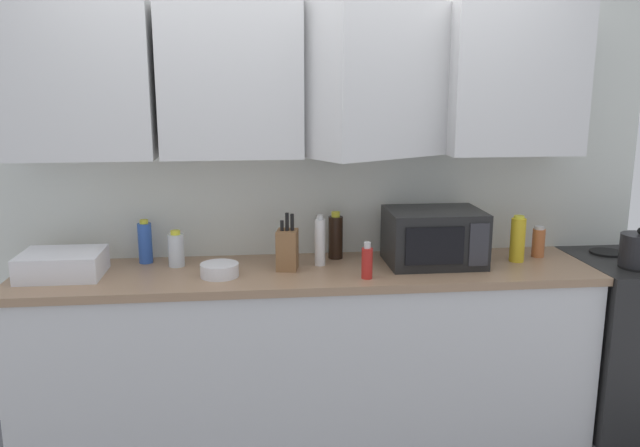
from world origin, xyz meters
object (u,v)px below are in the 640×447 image
Objects in this scene: bottle_red_sauce at (367,262)px; bottle_yellow_mustard at (518,239)px; bottle_clear_tall at (176,250)px; bowl_ceramic_small at (220,270)px; bottle_blue_cleaner at (145,242)px; bottle_spice_jar at (538,242)px; microwave at (434,237)px; bottle_white_jar at (320,242)px; knife_block at (287,249)px; kettle at (639,250)px; dish_rack at (62,264)px; bottle_soy_dark at (336,237)px.

bottle_yellow_mustard is (0.83, 0.21, 0.04)m from bottle_red_sauce.
bottle_clear_tall reaches higher than bowl_ceramic_small.
bottle_blue_cleaner reaches higher than bowl_ceramic_small.
bottle_blue_cleaner reaches higher than bottle_spice_jar.
microwave is 2.11× the size of bottle_blue_cleaner.
bottle_white_jar reaches higher than bottle_red_sauce.
bottle_red_sauce is 0.95× the size of bottle_clear_tall.
microwave is at bearing 5.92° from bowl_ceramic_small.
knife_block is 1.63× the size of bottle_red_sauce.
kettle is at bearing -2.15° from bowl_ceramic_small.
bottle_spice_jar reaches higher than bowl_ceramic_small.
bottle_yellow_mustard is 1.53m from bowl_ceramic_small.
kettle is at bearing 1.10° from bottle_red_sauce.
bottle_clear_tall is (-2.31, 0.28, -0.01)m from kettle.
bottle_red_sauce is at bearing -163.59° from bottle_spice_jar.
bottle_yellow_mustard is at bearing -3.15° from bottle_clear_tall.
dish_rack is at bearing 172.65° from bottle_red_sauce.
bottle_soy_dark is 1.09m from bottle_spice_jar.
bottle_yellow_mustard is at bearing -1.99° from bottle_white_jar.
bottle_clear_tall is at bearing 161.52° from bottle_red_sauce.
bottle_yellow_mustard reaches higher than dish_rack.
bottle_soy_dark is (-1.49, 0.35, 0.02)m from kettle.
dish_rack is 2.05× the size of bottle_clear_tall.
microwave is 2.59× the size of bottle_clear_tall.
bottle_spice_jar is at bearing 16.41° from bottle_red_sauce.
bottle_soy_dark is 0.82m from bottle_clear_tall.
bottle_yellow_mustard is at bearing -0.67° from microwave.
bottle_clear_tall is at bearing 168.08° from knife_block.
kettle is 0.41× the size of microwave.
knife_block reaches higher than microwave.
bottle_white_jar reaches higher than bottle_soy_dark.
bottle_blue_cleaner is at bearing 29.54° from dish_rack.
bottle_blue_cleaner is (-1.09, 0.39, 0.03)m from bottle_red_sauce.
bottle_soy_dark is (0.99, -0.01, 0.01)m from bottle_blue_cleaner.
bottle_blue_cleaner is 0.19m from bottle_clear_tall.
bottle_blue_cleaner reaches higher than dish_rack.
knife_block reaches higher than bottle_red_sauce.
kettle is 1.12× the size of bottle_red_sauce.
microwave reaches higher than bottle_blue_cleaner.
microwave is at bearing -3.99° from bottle_clear_tall.
knife_block is 1.20m from bottle_yellow_mustard.
bottle_yellow_mustard is at bearing 161.51° from kettle.
bottle_red_sauce is 1.07× the size of bottle_spice_jar.
bottle_soy_dark reaches higher than bowl_ceramic_small.
dish_rack is at bearing -172.03° from bottle_soy_dark.
bottle_clear_tall is 0.76× the size of bottle_yellow_mustard.
bottle_white_jar is at bearing -127.16° from bottle_soy_dark.
bowl_ceramic_small is at bearing -175.99° from bottle_yellow_mustard.
knife_block is at bearing -11.92° from bottle_clear_tall.
dish_rack is 2.06× the size of bowl_ceramic_small.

